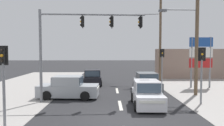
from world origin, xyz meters
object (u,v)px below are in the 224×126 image
(utility_pole_midground_right, at_px, (195,32))
(pedestal_signal_far_median, at_px, (162,60))
(utility_pole_background_right, at_px, (159,31))
(shopping_plaza_sign, at_px, (201,55))
(hatchback_crossing_left, at_px, (93,78))
(pedestal_signal_right_kerb, at_px, (202,66))
(sedan_oncoming_mid, at_px, (68,88))
(sedan_receding_far, at_px, (147,83))
(hatchback_oncoming_near, at_px, (147,94))
(traffic_signal_mast, at_px, (78,35))
(pedestal_signal_left_kerb, at_px, (3,72))

(utility_pole_midground_right, height_order, pedestal_signal_far_median, utility_pole_midground_right)
(utility_pole_background_right, height_order, shopping_plaza_sign, utility_pole_background_right)
(utility_pole_midground_right, height_order, shopping_plaza_sign, utility_pole_midground_right)
(pedestal_signal_far_median, bearing_deg, utility_pole_background_right, 85.18)
(shopping_plaza_sign, distance_m, hatchback_crossing_left, 10.36)
(utility_pole_background_right, xyz_separation_m, pedestal_signal_right_kerb, (0.17, -10.78, -3.10))
(pedestal_signal_far_median, distance_m, sedan_oncoming_mid, 10.67)
(utility_pole_midground_right, relative_size, sedan_oncoming_mid, 2.05)
(pedestal_signal_far_median, xyz_separation_m, sedan_receding_far, (-2.27, -4.14, -1.71))
(hatchback_oncoming_near, bearing_deg, utility_pole_midground_right, 37.68)
(hatchback_crossing_left, height_order, sedan_oncoming_mid, sedan_oncoming_mid)
(pedestal_signal_right_kerb, bearing_deg, utility_pole_background_right, 90.89)
(pedestal_signal_right_kerb, relative_size, sedan_oncoming_mid, 0.83)
(traffic_signal_mast, xyz_separation_m, pedestal_signal_far_median, (7.43, 7.65, -1.94))
(traffic_signal_mast, height_order, pedestal_signal_right_kerb, traffic_signal_mast)
(utility_pole_midground_right, bearing_deg, sedan_receding_far, 154.29)
(sedan_oncoming_mid, bearing_deg, traffic_signal_mast, -53.30)
(utility_pole_background_right, distance_m, hatchback_oncoming_near, 12.53)
(pedestal_signal_left_kerb, distance_m, sedan_oncoming_mid, 6.46)
(pedestal_signal_left_kerb, distance_m, pedestal_signal_far_median, 15.99)
(utility_pole_midground_right, relative_size, traffic_signal_mast, 1.29)
(sedan_receding_far, bearing_deg, pedestal_signal_right_kerb, -59.38)
(pedestal_signal_right_kerb, height_order, shopping_plaza_sign, shopping_plaza_sign)
(pedestal_signal_left_kerb, bearing_deg, pedestal_signal_far_median, 51.52)
(pedestal_signal_far_median, distance_m, shopping_plaza_sign, 3.79)
(utility_pole_midground_right, xyz_separation_m, sedan_oncoming_mid, (-9.29, -0.80, -4.08))
(hatchback_crossing_left, bearing_deg, pedestal_signal_left_kerb, -103.83)
(utility_pole_background_right, height_order, sedan_receding_far, utility_pole_background_right)
(traffic_signal_mast, bearing_deg, hatchback_oncoming_near, -15.92)
(utility_pole_background_right, relative_size, pedestal_signal_left_kerb, 2.89)
(pedestal_signal_right_kerb, distance_m, hatchback_crossing_left, 11.04)
(hatchback_oncoming_near, relative_size, hatchback_crossing_left, 0.99)
(pedestal_signal_right_kerb, xyz_separation_m, sedan_receding_far, (-2.62, 4.43, -1.71))
(utility_pole_background_right, relative_size, pedestal_signal_right_kerb, 2.89)
(utility_pole_midground_right, relative_size, hatchback_crossing_left, 2.38)
(utility_pole_background_right, relative_size, shopping_plaza_sign, 2.24)
(pedestal_signal_right_kerb, xyz_separation_m, shopping_plaza_sign, (2.60, 6.26, 0.57))
(sedan_oncoming_mid, bearing_deg, sedan_receding_far, 21.63)
(pedestal_signal_left_kerb, relative_size, shopping_plaza_sign, 0.77)
(pedestal_signal_right_kerb, bearing_deg, sedan_receding_far, 120.62)
(pedestal_signal_far_median, bearing_deg, sedan_oncoming_mid, -141.75)
(traffic_signal_mast, xyz_separation_m, sedan_oncoming_mid, (-0.84, 1.13, -3.65))
(pedestal_signal_far_median, bearing_deg, shopping_plaza_sign, -37.97)
(pedestal_signal_left_kerb, bearing_deg, sedan_receding_far, 47.49)
(traffic_signal_mast, distance_m, hatchback_crossing_left, 8.03)
(sedan_receding_far, relative_size, sedan_oncoming_mid, 0.99)
(hatchback_crossing_left, bearing_deg, shopping_plaza_sign, -10.28)
(utility_pole_midground_right, distance_m, utility_pole_background_right, 8.02)
(utility_pole_midground_right, xyz_separation_m, shopping_plaza_sign, (1.93, 3.41, -1.80))
(utility_pole_background_right, bearing_deg, hatchback_oncoming_near, -106.37)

